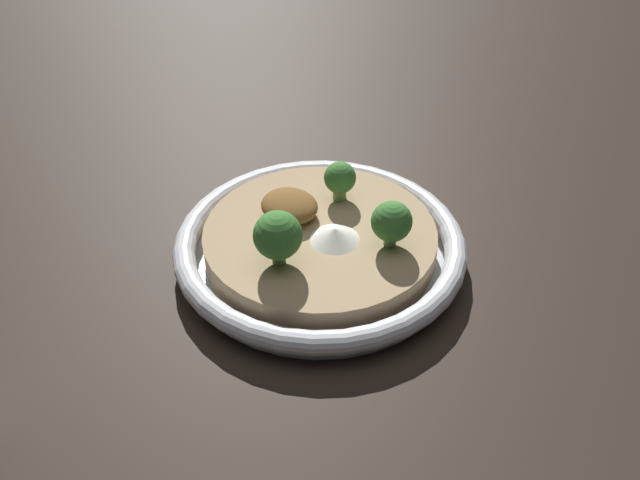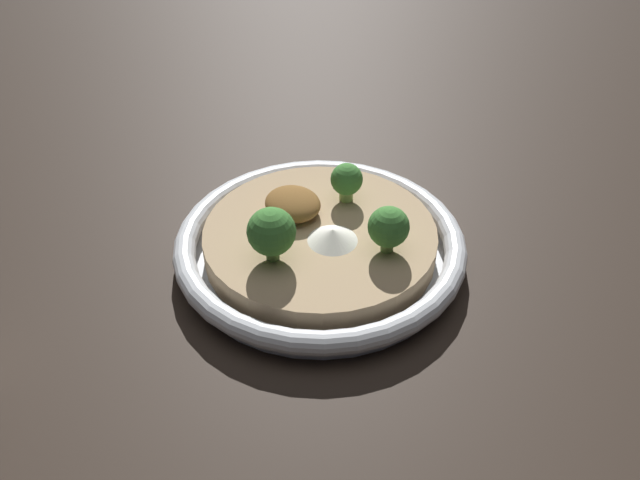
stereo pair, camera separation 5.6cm
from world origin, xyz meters
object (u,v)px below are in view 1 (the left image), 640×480
(risotto_bowl, at_px, (320,244))
(broccoli_front, at_px, (278,236))
(broccoli_back_left, at_px, (340,179))
(broccoli_right, at_px, (392,222))

(risotto_bowl, relative_size, broccoli_front, 5.39)
(broccoli_back_left, relative_size, broccoli_front, 0.77)
(risotto_bowl, bearing_deg, broccoli_back_left, 116.91)
(risotto_bowl, height_order, broccoli_front, broccoli_front)
(broccoli_right, bearing_deg, broccoli_back_left, 168.30)
(risotto_bowl, distance_m, broccoli_right, 0.08)
(broccoli_front, bearing_deg, broccoli_back_left, 108.19)
(broccoli_back_left, bearing_deg, broccoli_front, -71.81)
(broccoli_back_left, xyz_separation_m, broccoli_front, (0.03, -0.10, 0.01))
(broccoli_front, bearing_deg, broccoli_right, 61.55)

